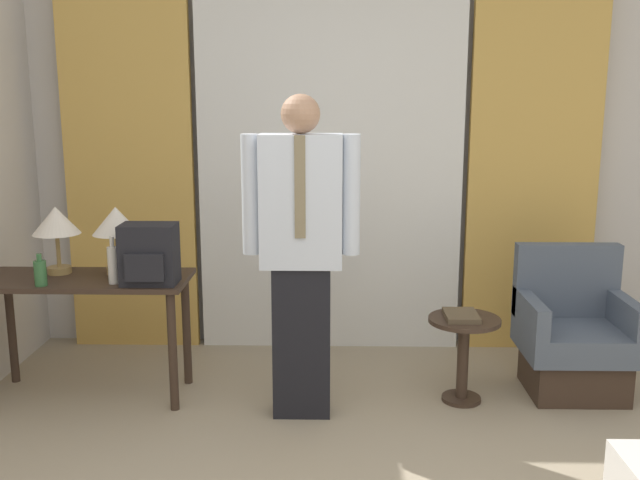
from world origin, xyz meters
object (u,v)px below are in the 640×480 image
object	(u,v)px
bottle_near_edge	(113,264)
person	(301,246)
table_lamp_left	(56,224)
side_table	(463,345)
backpack	(149,255)
armchair	(573,339)
book	(461,316)
desk	(85,297)
table_lamp_right	(116,224)
bottle_by_lamp	(40,273)

from	to	relation	value
bottle_near_edge	person	size ratio (longest dim) A/B	0.15
table_lamp_left	bottle_near_edge	xyz separation A→B (m)	(0.39, -0.22, -0.19)
side_table	backpack	bearing A→B (deg)	-177.15
bottle_near_edge	armchair	distance (m)	2.72
backpack	book	world-z (taller)	backpack
desk	armchair	size ratio (longest dim) A/B	1.39
table_lamp_left	book	bearing A→B (deg)	-3.26
table_lamp_right	backpack	distance (m)	0.35
desk	backpack	size ratio (longest dim) A/B	3.57
desk	person	size ratio (longest dim) A/B	0.68
desk	backpack	distance (m)	0.52
table_lamp_right	book	size ratio (longest dim) A/B	1.63
bottle_by_lamp	side_table	size ratio (longest dim) A/B	0.36
person	backpack	bearing A→B (deg)	173.39
table_lamp_left	bottle_by_lamp	xyz separation A→B (m)	(0.00, -0.28, -0.22)
table_lamp_left	side_table	bearing A→B (deg)	-3.23
bottle_by_lamp	person	xyz separation A→B (m)	(1.44, -0.04, 0.17)
person	armchair	bearing A→B (deg)	12.39
armchair	book	bearing A→B (deg)	-166.66
table_lamp_left	bottle_by_lamp	world-z (taller)	table_lamp_left
table_lamp_left	table_lamp_right	bearing A→B (deg)	0.00
table_lamp_left	table_lamp_right	xyz separation A→B (m)	(0.35, 0.00, 0.00)
backpack	armchair	xyz separation A→B (m)	(2.46, 0.26, -0.57)
table_lamp_right	person	bearing A→B (deg)	-16.34
armchair	book	size ratio (longest dim) A/B	3.55
bottle_near_edge	backpack	world-z (taller)	backpack
bottle_by_lamp	backpack	distance (m)	0.60
bottle_near_edge	armchair	size ratio (longest dim) A/B	0.31
side_table	desk	bearing A→B (deg)	178.96
desk	armchair	distance (m)	2.89
table_lamp_right	backpack	xyz separation A→B (m)	(0.24, -0.22, -0.13)
armchair	bottle_near_edge	bearing A→B (deg)	-174.56
desk	person	xyz separation A→B (m)	(1.27, -0.23, 0.35)
table_lamp_right	bottle_by_lamp	xyz separation A→B (m)	(-0.35, -0.28, -0.22)
desk	bottle_near_edge	xyz separation A→B (m)	(0.21, -0.13, 0.23)
bottle_near_edge	side_table	world-z (taller)	bottle_near_edge
bottle_near_edge	person	xyz separation A→B (m)	(1.05, -0.10, 0.13)
table_lamp_right	person	size ratio (longest dim) A/B	0.23
backpack	bottle_by_lamp	bearing A→B (deg)	-174.72
bottle_by_lamp	book	size ratio (longest dim) A/B	0.74
bottle_near_edge	side_table	size ratio (longest dim) A/B	0.53
bottle_by_lamp	table_lamp_left	bearing A→B (deg)	90.42
table_lamp_right	book	world-z (taller)	table_lamp_right
table_lamp_left	side_table	size ratio (longest dim) A/B	0.79
table_lamp_left	armchair	xyz separation A→B (m)	(3.05, 0.03, -0.70)
bottle_by_lamp	armchair	xyz separation A→B (m)	(3.05, 0.31, -0.48)
desk	bottle_by_lamp	size ratio (longest dim) A/B	6.67
desk	bottle_by_lamp	world-z (taller)	bottle_by_lamp
side_table	armchair	bearing A→B (deg)	13.72
table_lamp_left	bottle_by_lamp	distance (m)	0.36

